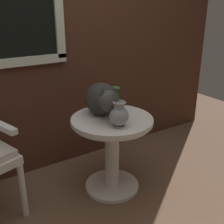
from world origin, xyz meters
The scene contains 5 objects.
ground_plane centered at (0.00, 0.00, 0.00)m, with size 6.00×6.00×0.00m, color brown.
back_wall centered at (-0.01, 0.71, 1.30)m, with size 4.00×0.07×2.60m.
wicker_side_table centered at (0.27, 0.07, 0.45)m, with size 0.64×0.64×0.63m.
cat centered at (0.24, 0.17, 0.77)m, with size 0.32×0.59×0.27m.
pewter_vase_with_ivy centered at (0.22, -0.09, 0.73)m, with size 0.14×0.14×0.30m.
Camera 1 is at (-0.83, -1.60, 1.46)m, focal length 44.93 mm.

